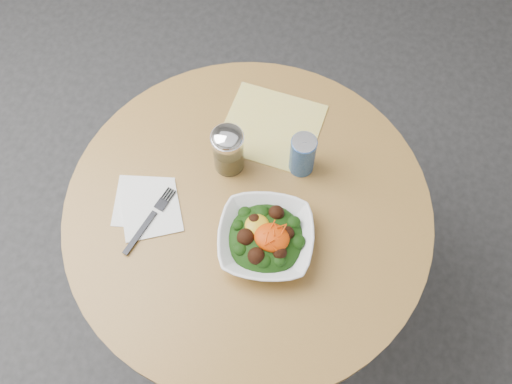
% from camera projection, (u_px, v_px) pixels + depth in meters
% --- Properties ---
extents(ground, '(6.00, 6.00, 0.00)m').
position_uv_depth(ground, '(250.00, 296.00, 2.06)').
color(ground, '#29292C').
rests_on(ground, ground).
extents(table, '(0.90, 0.90, 0.75)m').
position_uv_depth(table, '(249.00, 239.00, 1.56)').
color(table, black).
rests_on(table, ground).
extents(cloth_napkin, '(0.25, 0.23, 0.00)m').
position_uv_depth(cloth_napkin, '(272.00, 127.00, 1.49)').
color(cloth_napkin, yellow).
rests_on(cloth_napkin, table).
extents(paper_napkins, '(0.21, 0.20, 0.00)m').
position_uv_depth(paper_napkins, '(147.00, 206.00, 1.39)').
color(paper_napkins, white).
rests_on(paper_napkins, table).
extents(salad_bowl, '(0.26, 0.26, 0.08)m').
position_uv_depth(salad_bowl, '(266.00, 238.00, 1.32)').
color(salad_bowl, white).
rests_on(salad_bowl, table).
extents(fork, '(0.07, 0.20, 0.00)m').
position_uv_depth(fork, '(151.00, 218.00, 1.37)').
color(fork, black).
rests_on(fork, table).
extents(spice_shaker, '(0.08, 0.08, 0.14)m').
position_uv_depth(spice_shaker, '(228.00, 150.00, 1.38)').
color(spice_shaker, silver).
rests_on(spice_shaker, table).
extents(beverage_can, '(0.06, 0.06, 0.12)m').
position_uv_depth(beverage_can, '(303.00, 155.00, 1.38)').
color(beverage_can, navy).
rests_on(beverage_can, table).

